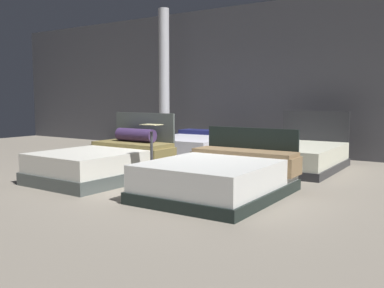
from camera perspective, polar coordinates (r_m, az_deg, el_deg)
ground_plane at (r=7.21m, az=0.05°, el=-4.41°), size 18.00×18.00×0.02m
showroom_back_wall at (r=10.19m, az=11.33°, el=8.49°), size 18.00×0.06×3.50m
bed_0 at (r=7.14m, az=-11.34°, el=-2.39°), size 1.51×2.14×1.04m
bed_1 at (r=5.80m, az=3.70°, el=-4.37°), size 1.64×2.10×0.86m
bed_2 at (r=9.20m, az=0.58°, el=-0.47°), size 1.73×2.10×0.57m
bed_3 at (r=8.16m, az=13.82°, el=-1.64°), size 1.49×2.16×1.04m
price_sign at (r=6.31m, az=-5.34°, el=-2.60°), size 0.28×0.24×0.93m
support_pillar at (r=10.94m, az=-3.70°, el=8.42°), size 0.26×0.26×3.50m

